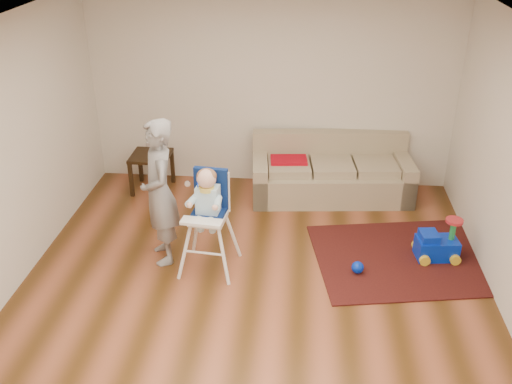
# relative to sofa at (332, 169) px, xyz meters

# --- Properties ---
(ground) EXTENTS (5.50, 5.50, 0.00)m
(ground) POSITION_rel_sofa_xyz_m (-0.86, -2.30, -0.42)
(ground) COLOR #492C11
(ground) RESTS_ON ground
(room_envelope) EXTENTS (5.04, 5.52, 2.72)m
(room_envelope) POSITION_rel_sofa_xyz_m (-0.86, -1.77, 1.46)
(room_envelope) COLOR beige
(room_envelope) RESTS_ON ground
(sofa) EXTENTS (2.22, 1.08, 0.83)m
(sofa) POSITION_rel_sofa_xyz_m (0.00, 0.00, 0.00)
(sofa) COLOR tan
(sofa) RESTS_ON ground
(side_table) EXTENTS (0.53, 0.53, 0.53)m
(side_table) POSITION_rel_sofa_xyz_m (-2.50, -0.01, -0.15)
(side_table) COLOR black
(side_table) RESTS_ON ground
(area_rug) EXTENTS (2.34, 1.92, 0.02)m
(area_rug) POSITION_rel_sofa_xyz_m (0.86, -1.48, -0.41)
(area_rug) COLOR black
(area_rug) RESTS_ON ground
(ride_on_toy) EXTENTS (0.49, 0.38, 0.50)m
(ride_on_toy) POSITION_rel_sofa_xyz_m (1.17, -1.44, -0.15)
(ride_on_toy) COLOR #0629C5
(ride_on_toy) RESTS_ON area_rug
(toy_ball) EXTENTS (0.14, 0.14, 0.14)m
(toy_ball) POSITION_rel_sofa_xyz_m (0.25, -1.83, -0.33)
(toy_ball) COLOR #0629C5
(toy_ball) RESTS_ON area_rug
(high_chair) EXTENTS (0.62, 0.62, 1.22)m
(high_chair) POSITION_rel_sofa_xyz_m (-1.38, -1.84, 0.17)
(high_chair) COLOR white
(high_chair) RESTS_ON ground
(adult) EXTENTS (0.60, 0.72, 1.67)m
(adult) POSITION_rel_sofa_xyz_m (-1.93, -1.70, 0.42)
(adult) COLOR gray
(adult) RESTS_ON ground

